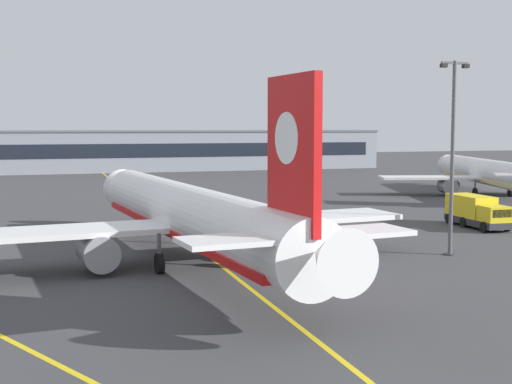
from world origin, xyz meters
The scene contains 7 objects.
ground_plane centered at (0.00, 0.00, 0.00)m, with size 400.00×400.00×0.00m, color #3D3D3F.
taxiway_centreline centered at (0.00, 30.00, 0.00)m, with size 0.30×180.00×0.01m, color yellow.
airliner_foreground centered at (-2.14, 14.12, 3.37)m, with size 32.31×41.52×11.65m.
airliner_background centered at (46.61, 48.19, 3.06)m, with size 29.10×36.87×10.59m.
apron_lamp_post centered at (16.71, 11.97, 7.29)m, with size 2.24×0.90×13.96m.
service_truck_baggage_yellow centered at (26.97, 23.29, 1.48)m, with size 2.97×7.71×2.90m.
terminal_building centered at (-6.92, 115.80, 4.31)m, with size 138.19×12.40×8.60m.
Camera 1 is at (-11.86, -30.89, 9.28)m, focal length 48.39 mm.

